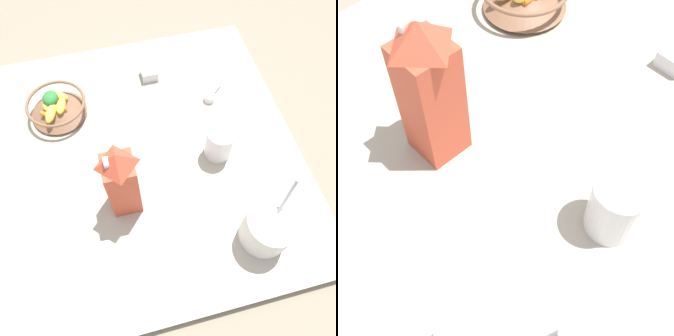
# 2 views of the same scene
# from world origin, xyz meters

# --- Properties ---
(ground_plane) EXTENTS (6.00, 6.00, 0.00)m
(ground_plane) POSITION_xyz_m (0.00, 0.00, 0.00)
(ground_plane) COLOR gray
(countertop) EXTENTS (1.02, 1.02, 0.04)m
(countertop) POSITION_xyz_m (0.00, 0.00, 0.02)
(countertop) COLOR #B2A893
(countertop) RESTS_ON ground_plane
(milk_carton) EXTENTS (0.08, 0.08, 0.27)m
(milk_carton) POSITION_xyz_m (0.15, -0.07, 0.17)
(milk_carton) COLOR #CC4C33
(milk_carton) RESTS_ON countertop
(drinking_cup) EXTENTS (0.09, 0.09, 0.11)m
(drinking_cup) POSITION_xyz_m (0.05, 0.25, 0.10)
(drinking_cup) COLOR white
(drinking_cup) RESTS_ON countertop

